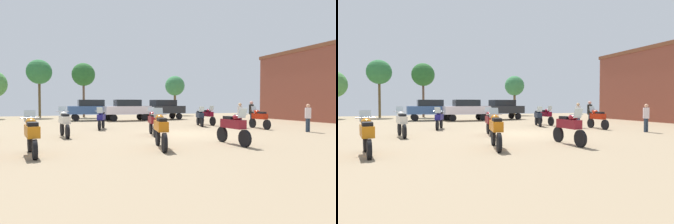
{
  "view_description": "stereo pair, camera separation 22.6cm",
  "coord_description": "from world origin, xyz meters",
  "views": [
    {
      "loc": [
        -6.25,
        -14.11,
        1.72
      ],
      "look_at": [
        0.96,
        4.09,
        1.08
      ],
      "focal_mm": 30.05,
      "sensor_mm": 36.0,
      "label": 1
    },
    {
      "loc": [
        -6.04,
        -14.19,
        1.72
      ],
      "look_at": [
        0.96,
        4.09,
        1.08
      ],
      "focal_mm": 30.05,
      "sensor_mm": 36.0,
      "label": 2
    }
  ],
  "objects": [
    {
      "name": "ground_plane",
      "position": [
        0.0,
        0.0,
        0.01
      ],
      "size": [
        44.0,
        52.0,
        0.02
      ],
      "color": "#947E60"
    },
    {
      "name": "motorcycle_1",
      "position": [
        6.12,
        0.81,
        0.74
      ],
      "size": [
        0.62,
        2.1,
        1.47
      ],
      "rotation": [
        0.0,
        0.0,
        -0.03
      ],
      "color": "black",
      "rests_on": "ground"
    },
    {
      "name": "motorcycle_2",
      "position": [
        4.49,
        4.86,
        0.76
      ],
      "size": [
        0.62,
        2.24,
        1.5
      ],
      "rotation": [
        0.0,
        0.0,
        3.22
      ],
      "color": "black",
      "rests_on": "ground"
    },
    {
      "name": "motorcycle_4",
      "position": [
        -2.67,
        -4.35,
        0.76
      ],
      "size": [
        0.73,
        2.27,
        1.51
      ],
      "rotation": [
        0.0,
        0.0,
        -0.2
      ],
      "color": "black",
      "rests_on": "ground"
    },
    {
      "name": "motorcycle_5",
      "position": [
        3.5,
        4.14,
        0.74
      ],
      "size": [
        0.84,
        2.13,
        1.46
      ],
      "rotation": [
        0.0,
        0.0,
        2.84
      ],
      "color": "black",
      "rests_on": "ground"
    },
    {
      "name": "motorcycle_6",
      "position": [
        0.43,
        -4.48,
        0.76
      ],
      "size": [
        0.62,
        2.2,
        1.5
      ],
      "rotation": [
        0.0,
        0.0,
        3.16
      ],
      "color": "black",
      "rests_on": "ground"
    },
    {
      "name": "motorcycle_7",
      "position": [
        -5.91,
        0.75,
        0.76
      ],
      "size": [
        0.65,
        2.27,
        1.51
      ],
      "rotation": [
        0.0,
        0.0,
        0.14
      ],
      "color": "black",
      "rests_on": "ground"
    },
    {
      "name": "motorcycle_8",
      "position": [
        -1.58,
        -0.18,
        0.74
      ],
      "size": [
        0.69,
        2.14,
        1.47
      ],
      "rotation": [
        0.0,
        0.0,
        -0.17
      ],
      "color": "black",
      "rests_on": "ground"
    },
    {
      "name": "motorcycle_10",
      "position": [
        -7.01,
        -4.12,
        0.73
      ],
      "size": [
        0.68,
        2.17,
        1.45
      ],
      "rotation": [
        0.0,
        0.0,
        0.16
      ],
      "color": "black",
      "rests_on": "ground"
    },
    {
      "name": "motorcycle_11",
      "position": [
        -3.59,
        4.31,
        0.73
      ],
      "size": [
        0.82,
        2.06,
        1.44
      ],
      "rotation": [
        0.0,
        0.0,
        2.84
      ],
      "color": "black",
      "rests_on": "ground"
    },
    {
      "name": "car_1",
      "position": [
        3.88,
        12.77,
        1.19
      ],
      "size": [
        4.48,
        2.29,
        2.0
      ],
      "rotation": [
        0.0,
        0.0,
        1.69
      ],
      "color": "black",
      "rests_on": "ground"
    },
    {
      "name": "car_2",
      "position": [
        -3.17,
        13.91,
        1.19
      ],
      "size": [
        4.33,
        1.88,
        2.0
      ],
      "rotation": [
        0.0,
        0.0,
        1.59
      ],
      "color": "black",
      "rests_on": "ground"
    },
    {
      "name": "car_3",
      "position": [
        0.03,
        12.26,
        1.19
      ],
      "size": [
        4.35,
        1.91,
        2.0
      ],
      "rotation": [
        0.0,
        0.0,
        1.6
      ],
      "color": "black",
      "rests_on": "ground"
    },
    {
      "name": "person_1",
      "position": [
        7.4,
        -1.89,
        0.97
      ],
      "size": [
        0.39,
        0.39,
        1.64
      ],
      "rotation": [
        0.0,
        0.0,
        3.3
      ],
      "color": "#283547",
      "rests_on": "ground"
    },
    {
      "name": "person_2",
      "position": [
        6.49,
        2.09,
        1.09
      ],
      "size": [
        0.48,
        0.48,
        1.83
      ],
      "rotation": [
        0.0,
        0.0,
        0.8
      ],
      "color": "#1F344A",
      "rests_on": "ground"
    },
    {
      "name": "person_3",
      "position": [
        5.39,
        1.91,
        1.01
      ],
      "size": [
        0.44,
        0.44,
        1.7
      ],
      "rotation": [
        0.0,
        0.0,
        1.94
      ],
      "color": "#232D47",
      "rests_on": "ground"
    },
    {
      "name": "tree_1",
      "position": [
        -8.1,
        21.6,
        5.26
      ],
      "size": [
        2.81,
        2.81,
        6.69
      ],
      "color": "brown",
      "rests_on": "ground"
    },
    {
      "name": "tree_2",
      "position": [
        -3.27,
        20.51,
        5.03
      ],
      "size": [
        2.69,
        2.69,
        6.4
      ],
      "color": "brown",
      "rests_on": "ground"
    },
    {
      "name": "tree_3",
      "position": [
        9.04,
        21.86,
        4.05
      ],
      "size": [
        2.71,
        2.71,
        5.43
      ],
      "color": "brown",
      "rests_on": "ground"
    }
  ]
}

